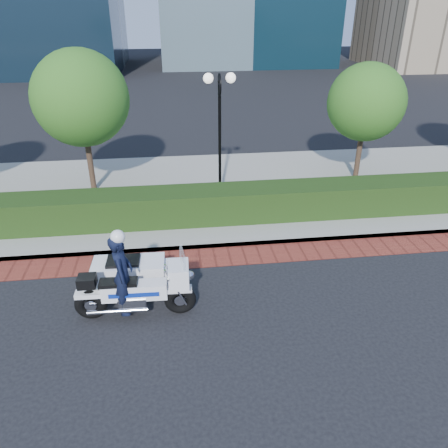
{
  "coord_description": "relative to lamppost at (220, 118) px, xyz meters",
  "views": [
    {
      "loc": [
        -0.62,
        -8.78,
        6.37
      ],
      "look_at": [
        0.68,
        1.54,
        1.0
      ],
      "focal_mm": 35.0,
      "sensor_mm": 36.0,
      "label": 1
    }
  ],
  "objects": [
    {
      "name": "hedge_main",
      "position": [
        -1.0,
        -1.6,
        -2.31
      ],
      "size": [
        18.0,
        1.2,
        1.0
      ],
      "primitive_type": "cube",
      "color": "black",
      "rests_on": "sidewalk"
    },
    {
      "name": "tree_c",
      "position": [
        5.5,
        1.3,
        0.09
      ],
      "size": [
        2.8,
        2.8,
        4.3
      ],
      "color": "#332319",
      "rests_on": "sidewalk"
    },
    {
      "name": "lamppost",
      "position": [
        0.0,
        0.0,
        0.0
      ],
      "size": [
        1.02,
        0.7,
        4.21
      ],
      "color": "black",
      "rests_on": "sidewalk"
    },
    {
      "name": "tree_b",
      "position": [
        -4.5,
        1.3,
        0.48
      ],
      "size": [
        3.2,
        3.2,
        4.89
      ],
      "color": "#332319",
      "rests_on": "sidewalk"
    },
    {
      "name": "ground",
      "position": [
        -1.0,
        -5.2,
        -2.96
      ],
      "size": [
        120.0,
        120.0,
        0.0
      ],
      "primitive_type": "plane",
      "color": "black",
      "rests_on": "ground"
    },
    {
      "name": "brick_strip",
      "position": [
        -1.0,
        -3.7,
        -2.95
      ],
      "size": [
        60.0,
        1.0,
        0.01
      ],
      "primitive_type": "cube",
      "color": "maroon",
      "rests_on": "ground"
    },
    {
      "name": "police_motorcycle",
      "position": [
        -2.69,
        -5.57,
        -2.21
      ],
      "size": [
        2.69,
        1.9,
        2.18
      ],
      "rotation": [
        0.0,
        0.0,
        -0.03
      ],
      "color": "black",
      "rests_on": "ground"
    },
    {
      "name": "sidewalk",
      "position": [
        -1.0,
        0.8,
        -2.88
      ],
      "size": [
        60.0,
        8.0,
        0.15
      ],
      "primitive_type": "cube",
      "color": "gray",
      "rests_on": "ground"
    }
  ]
}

